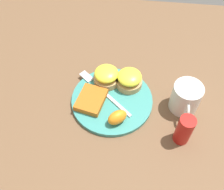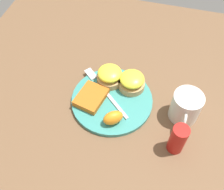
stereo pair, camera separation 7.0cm
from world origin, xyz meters
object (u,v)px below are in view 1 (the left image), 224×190
at_px(hashbrown_patty, 91,100).
at_px(cup, 186,98).
at_px(fork, 101,90).
at_px(condiment_bottle, 184,130).
at_px(orange_wedge, 117,117).
at_px(sandwich_benedict_left, 129,79).
at_px(sandwich_benedict_right, 106,76).

xyz_separation_m(hashbrown_patty, cup, (-0.02, 0.28, 0.02)).
relative_size(fork, condiment_bottle, 1.82).
relative_size(orange_wedge, condiment_bottle, 0.59).
relative_size(sandwich_benedict_left, hashbrown_patty, 0.86).
height_order(sandwich_benedict_right, cup, cup).
bearing_deg(cup, sandwich_benedict_left, -108.38).
distance_m(sandwich_benedict_left, cup, 0.18).
height_order(sandwich_benedict_left, sandwich_benedict_right, same).
bearing_deg(fork, orange_wedge, 29.97).
bearing_deg(sandwich_benedict_left, hashbrown_patty, -53.96).
bearing_deg(hashbrown_patty, sandwich_benedict_right, 156.84).
height_order(hashbrown_patty, orange_wedge, orange_wedge).
height_order(sandwich_benedict_left, orange_wedge, sandwich_benedict_left).
xyz_separation_m(sandwich_benedict_right, hashbrown_patty, (0.08, -0.04, -0.02)).
height_order(sandwich_benedict_left, hashbrown_patty, sandwich_benedict_left).
bearing_deg(condiment_bottle, orange_wedge, -98.55).
relative_size(hashbrown_patty, condiment_bottle, 0.95).
bearing_deg(orange_wedge, cup, 113.25).
relative_size(hashbrown_patty, cup, 0.83).
bearing_deg(hashbrown_patty, orange_wedge, 54.89).
bearing_deg(orange_wedge, sandwich_benedict_left, 170.57).
bearing_deg(hashbrown_patty, sandwich_benedict_left, 126.04).
height_order(sandwich_benedict_right, condiment_bottle, condiment_bottle).
distance_m(sandwich_benedict_left, condiment_bottle, 0.23).
xyz_separation_m(hashbrown_patty, fork, (-0.05, 0.03, -0.01)).
distance_m(sandwich_benedict_right, cup, 0.25).
relative_size(sandwich_benedict_right, condiment_bottle, 0.82).
height_order(sandwich_benedict_left, cup, cup).
bearing_deg(fork, condiment_bottle, 61.41).
xyz_separation_m(hashbrown_patty, orange_wedge, (0.06, 0.09, 0.01)).
bearing_deg(fork, hashbrown_patty, -29.00).
bearing_deg(orange_wedge, sandwich_benedict_right, -160.99).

